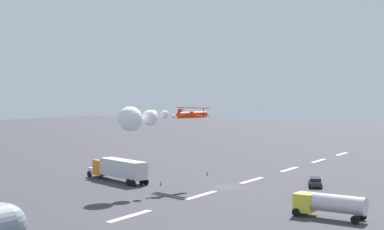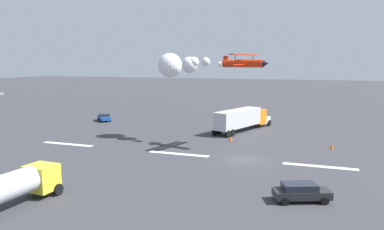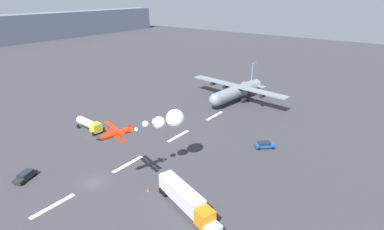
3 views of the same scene
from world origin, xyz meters
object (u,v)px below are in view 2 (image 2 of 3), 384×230
object	(u,v)px
fuel_tanker_truck	(13,186)
traffic_cone_far	(231,138)
stunt_biplane_red	(181,65)
traffic_cone_near	(332,146)
airport_staff_sedan	(301,192)
semi_truck_orange	(242,118)
followme_car_yellow	(104,117)

from	to	relation	value
fuel_tanker_truck	traffic_cone_far	distance (m)	32.29
stunt_biplane_red	traffic_cone_near	size ratio (longest dim) A/B	22.75
stunt_biplane_red	airport_staff_sedan	world-z (taller)	stunt_biplane_red
traffic_cone_near	traffic_cone_far	world-z (taller)	same
semi_truck_orange	followme_car_yellow	distance (m)	27.93
semi_truck_orange	traffic_cone_far	distance (m)	8.71
followme_car_yellow	airport_staff_sedan	world-z (taller)	same
airport_staff_sedan	traffic_cone_near	xyz separation A→B (m)	(-2.56, -21.06, -0.44)
semi_truck_orange	traffic_cone_near	distance (m)	16.80
followme_car_yellow	traffic_cone_far	world-z (taller)	followme_car_yellow
followme_car_yellow	traffic_cone_near	world-z (taller)	followme_car_yellow
fuel_tanker_truck	traffic_cone_near	world-z (taller)	fuel_tanker_truck
traffic_cone_far	stunt_biplane_red	bearing A→B (deg)	11.97
traffic_cone_near	traffic_cone_far	bearing A→B (deg)	-2.05
stunt_biplane_red	traffic_cone_far	world-z (taller)	stunt_biplane_red
stunt_biplane_red	semi_truck_orange	world-z (taller)	stunt_biplane_red
airport_staff_sedan	traffic_cone_far	world-z (taller)	airport_staff_sedan
semi_truck_orange	traffic_cone_near	xyz separation A→B (m)	(-14.05, 9.03, -1.75)
followme_car_yellow	traffic_cone_near	bearing A→B (deg)	166.04
airport_staff_sedan	traffic_cone_near	world-z (taller)	airport_staff_sedan
fuel_tanker_truck	stunt_biplane_red	bearing A→B (deg)	-95.32
stunt_biplane_red	followme_car_yellow	xyz separation A→B (m)	(20.81, -11.45, -10.25)
fuel_tanker_truck	traffic_cone_far	size ratio (longest dim) A/B	11.40
fuel_tanker_truck	airport_staff_sedan	distance (m)	23.15
fuel_tanker_truck	traffic_cone_near	size ratio (longest dim) A/B	11.40
traffic_cone_near	airport_staff_sedan	bearing A→B (deg)	83.06
semi_truck_orange	fuel_tanker_truck	size ratio (longest dim) A/B	1.73
airport_staff_sedan	traffic_cone_far	xyz separation A→B (m)	(11.32, -21.55, -0.44)
followme_car_yellow	stunt_biplane_red	bearing A→B (deg)	151.18
semi_truck_orange	stunt_biplane_red	bearing A→B (deg)	55.00
traffic_cone_near	traffic_cone_far	size ratio (longest dim) A/B	1.00
stunt_biplane_red	traffic_cone_near	xyz separation A→B (m)	(-21.10, -1.03, -10.69)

